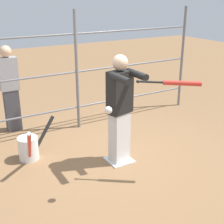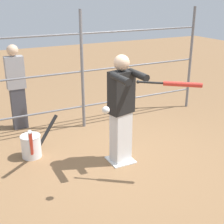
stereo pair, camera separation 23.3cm
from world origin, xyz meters
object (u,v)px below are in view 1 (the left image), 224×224
object	(u,v)px
batter	(120,107)
softball_in_flight	(108,110)
baseball_bat_swinging	(177,83)
bat_bucket	(29,147)
bystander_behind_fence	(10,88)

from	to	relation	value
batter	softball_in_flight	bearing A→B (deg)	49.33
baseball_bat_swinging	bat_bucket	distance (m)	2.60
batter	bystander_behind_fence	distance (m)	2.45
baseball_bat_swinging	bystander_behind_fence	size ratio (longest dim) A/B	0.44
softball_in_flight	bat_bucket	xyz separation A→B (m)	(0.65, -1.50, -1.02)
baseball_bat_swinging	bystander_behind_fence	bearing A→B (deg)	-60.83
baseball_bat_swinging	bat_bucket	xyz separation A→B (m)	(1.70, -1.54, -1.23)
batter	baseball_bat_swinging	size ratio (longest dim) A/B	2.37
softball_in_flight	bystander_behind_fence	size ratio (longest dim) A/B	0.06
baseball_bat_swinging	bystander_behind_fence	xyz separation A→B (m)	(1.62, -2.90, -0.57)
softball_in_flight	bat_bucket	world-z (taller)	softball_in_flight
baseball_bat_swinging	batter	bearing A→B (deg)	-60.53
bat_bucket	bystander_behind_fence	world-z (taller)	bystander_behind_fence
baseball_bat_swinging	bat_bucket	world-z (taller)	baseball_bat_swinging
bat_bucket	bystander_behind_fence	bearing A→B (deg)	-93.36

